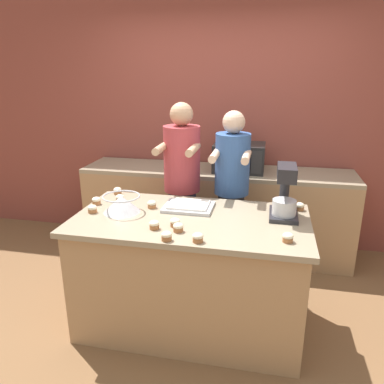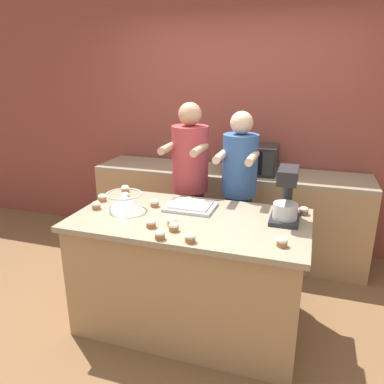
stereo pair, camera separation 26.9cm
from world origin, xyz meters
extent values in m
plane|color=brown|center=(0.00, 0.00, 0.00)|extent=(16.00, 16.00, 0.00)
cube|color=brown|center=(0.00, 1.63, 1.35)|extent=(10.00, 0.06, 2.70)
cube|color=#A87F56|center=(0.00, 0.00, 0.43)|extent=(1.63, 0.86, 0.85)
cube|color=gray|center=(0.00, 0.00, 0.87)|extent=(1.69, 0.91, 0.04)
cube|color=#A87F56|center=(0.00, 1.28, 0.44)|extent=(2.80, 0.60, 0.88)
cube|color=gray|center=(0.00, 1.28, 0.90)|extent=(2.80, 0.60, 0.04)
cylinder|color=#33384C|center=(-0.23, 0.70, 0.43)|extent=(0.25, 0.25, 0.86)
cylinder|color=#A8383D|center=(-0.23, 0.70, 1.16)|extent=(0.32, 0.32, 0.58)
sphere|color=tan|center=(-0.23, 0.70, 1.55)|extent=(0.20, 0.20, 0.20)
cylinder|color=tan|center=(-0.37, 0.53, 1.28)|extent=(0.06, 0.34, 0.06)
cylinder|color=tan|center=(-0.09, 0.53, 1.28)|extent=(0.06, 0.34, 0.06)
cylinder|color=#232328|center=(0.22, 0.70, 0.43)|extent=(0.23, 0.23, 0.87)
cylinder|color=#335693|center=(0.22, 0.70, 1.13)|extent=(0.30, 0.30, 0.53)
sphere|color=#DBB293|center=(0.22, 0.70, 1.49)|extent=(0.19, 0.19, 0.19)
cylinder|color=#DBB293|center=(0.09, 0.53, 1.24)|extent=(0.06, 0.34, 0.06)
cylinder|color=#DBB293|center=(0.35, 0.53, 1.24)|extent=(0.06, 0.34, 0.06)
cube|color=#232328|center=(0.65, 0.16, 0.91)|extent=(0.20, 0.30, 0.03)
cylinder|color=#232328|center=(0.65, 0.27, 1.05)|extent=(0.07, 0.07, 0.26)
cube|color=#232328|center=(0.65, 0.14, 1.23)|extent=(0.13, 0.26, 0.10)
cylinder|color=#BCBCC1|center=(0.65, 0.12, 0.98)|extent=(0.17, 0.17, 0.11)
cone|color=#BCBCC1|center=(-0.53, 0.01, 0.96)|extent=(0.28, 0.28, 0.13)
torus|color=#BCBCC1|center=(-0.53, 0.01, 1.02)|extent=(0.28, 0.28, 0.01)
cube|color=#BCBCC1|center=(-0.06, 0.18, 0.90)|extent=(0.37, 0.29, 0.02)
cube|color=white|center=(-0.06, 0.18, 0.92)|extent=(0.31, 0.24, 0.02)
cube|color=black|center=(0.23, 1.28, 1.06)|extent=(0.51, 0.37, 0.28)
cube|color=black|center=(0.18, 1.09, 1.06)|extent=(0.34, 0.01, 0.22)
cube|color=#2D2D2D|center=(0.41, 1.09, 1.06)|extent=(0.10, 0.01, 0.22)
cylinder|color=#9E6038|center=(-0.03, -0.26, 0.91)|extent=(0.06, 0.06, 0.03)
ellipsoid|color=beige|center=(-0.03, -0.26, 0.93)|extent=(0.07, 0.07, 0.04)
cylinder|color=#9E6038|center=(-0.34, 0.13, 0.91)|extent=(0.06, 0.06, 0.03)
ellipsoid|color=beige|center=(-0.34, 0.13, 0.93)|extent=(0.07, 0.07, 0.04)
cylinder|color=#9E6038|center=(0.78, 0.32, 0.91)|extent=(0.06, 0.06, 0.03)
ellipsoid|color=beige|center=(0.78, 0.32, 0.93)|extent=(0.07, 0.07, 0.04)
cylinder|color=#9E6038|center=(-0.73, 0.39, 0.91)|extent=(0.06, 0.06, 0.03)
ellipsoid|color=beige|center=(-0.73, 0.39, 0.93)|extent=(0.07, 0.07, 0.04)
cylinder|color=#9E6038|center=(-0.74, -0.05, 0.91)|extent=(0.06, 0.06, 0.03)
ellipsoid|color=beige|center=(-0.74, -0.05, 0.93)|extent=(0.07, 0.07, 0.04)
cylinder|color=#9E6038|center=(-0.79, 0.12, 0.91)|extent=(0.06, 0.06, 0.03)
ellipsoid|color=beige|center=(-0.79, 0.12, 0.93)|extent=(0.07, 0.07, 0.04)
cylinder|color=#9E6038|center=(-0.07, -0.18, 0.91)|extent=(0.06, 0.06, 0.03)
ellipsoid|color=beige|center=(-0.07, -0.18, 0.93)|extent=(0.07, 0.07, 0.04)
cylinder|color=#9E6038|center=(-0.20, -0.25, 0.91)|extent=(0.06, 0.06, 0.03)
ellipsoid|color=beige|center=(-0.20, -0.25, 0.93)|extent=(0.07, 0.07, 0.04)
cylinder|color=#9E6038|center=(-0.63, 0.22, 0.91)|extent=(0.06, 0.06, 0.03)
ellipsoid|color=beige|center=(-0.63, 0.22, 0.93)|extent=(0.07, 0.07, 0.04)
cylinder|color=#9E6038|center=(-0.07, -0.40, 0.91)|extent=(0.06, 0.06, 0.03)
ellipsoid|color=beige|center=(-0.07, -0.40, 0.93)|extent=(0.07, 0.07, 0.04)
cylinder|color=#9E6038|center=(0.67, -0.27, 0.91)|extent=(0.06, 0.06, 0.03)
ellipsoid|color=beige|center=(0.67, -0.27, 0.93)|extent=(0.07, 0.07, 0.04)
cylinder|color=#9E6038|center=(0.13, -0.38, 0.91)|extent=(0.06, 0.06, 0.03)
ellipsoid|color=beige|center=(0.13, -0.38, 0.93)|extent=(0.07, 0.07, 0.04)
camera|label=1|loc=(0.53, -2.45, 1.91)|focal=35.00mm
camera|label=2|loc=(0.79, -2.38, 1.91)|focal=35.00mm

